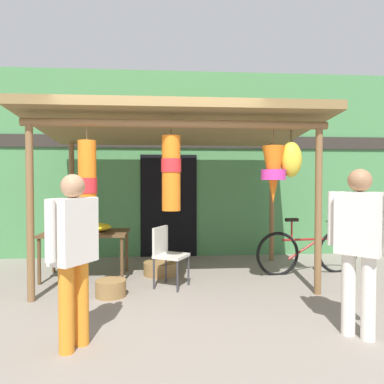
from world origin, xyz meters
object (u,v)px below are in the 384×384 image
Objects in this scene: folding_chair at (167,251)px; wicker_basket_spare at (111,288)px; display_table at (86,236)px; wicker_basket_by_table at (161,268)px; flower_heap_on_table at (90,227)px; customer_foreground at (359,239)px; vendor_in_orange at (73,247)px; parked_bicycle at (308,252)px.

wicker_basket_spare is at bearing -152.12° from folding_chair.
wicker_basket_by_table is at bearing 4.02° from display_table.
folding_chair is at bearing -82.81° from wicker_basket_by_table.
flower_heap_on_table is at bearing -174.94° from wicker_basket_by_table.
wicker_basket_by_table is at bearing 127.44° from customer_foreground.
flower_heap_on_table is 0.44× the size of vendor_in_orange.
parked_bicycle reaches higher than wicker_basket_by_table.
customer_foreground is (1.80, -1.80, 0.44)m from folding_chair.
display_table is at bearing 154.87° from folding_chair.
folding_chair is at bearing -166.45° from parked_bicycle.
flower_heap_on_table is 0.42× the size of customer_foreground.
wicker_basket_spare is (0.51, -0.96, -0.53)m from display_table.
parked_bicycle is (2.99, 0.93, 0.24)m from wicker_basket_spare.
wicker_basket_spare is at bearing -121.47° from wicker_basket_by_table.
folding_chair is at bearing -25.13° from display_table.
folding_chair is at bearing 135.00° from customer_foreground.
parked_bicycle is at bearing -2.74° from wicker_basket_by_table.
parked_bicycle is (3.44, -0.02, -0.43)m from flower_heap_on_table.
customer_foreground reaches higher than wicker_basket_by_table.
wicker_basket_spare is 1.66m from vendor_in_orange.
vendor_in_orange is (-0.75, -2.49, 0.80)m from wicker_basket_by_table.
parked_bicycle reaches higher than folding_chair.
flower_heap_on_table is 1.23× the size of wicker_basket_by_table.
flower_heap_on_table is 0.39× the size of parked_bicycle.
folding_chair reaches higher than display_table.
parked_bicycle is at bearing 78.70° from customer_foreground.
customer_foreground reaches higher than flower_heap_on_table.
folding_chair is 2.58m from customer_foreground.
flower_heap_on_table is 0.80× the size of folding_chair.
wicker_basket_by_table is 3.21m from customer_foreground.
wicker_basket_spare is at bearing -64.58° from flower_heap_on_table.
customer_foreground is at bearing -52.56° from wicker_basket_by_table.
flower_heap_on_table reaches higher than wicker_basket_spare.
wicker_basket_by_table is at bearing 73.29° from vendor_in_orange.
wicker_basket_spare is (-0.72, -0.38, -0.40)m from folding_chair.
flower_heap_on_table is at bearing 98.03° from vendor_in_orange.
flower_heap_on_table is 1.33m from folding_chair.
parked_bicycle is (2.27, 0.55, -0.16)m from folding_chair.
customer_foreground is (2.97, -2.36, 0.16)m from flower_heap_on_table.
folding_chair is 0.54× the size of vendor_in_orange.
display_table is 3.87m from customer_foreground.
display_table is 1.21m from wicker_basket_spare.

